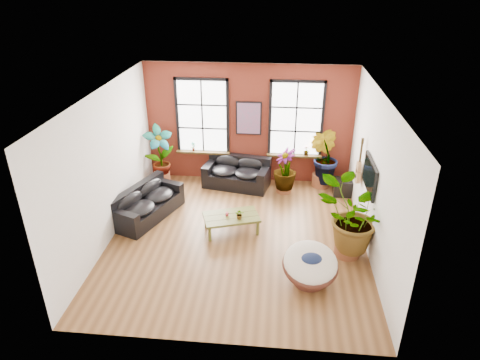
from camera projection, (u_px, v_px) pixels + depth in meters
The scene contains 19 objects.
room at pixel (238, 169), 9.63m from camera, with size 6.04×6.54×3.54m.
sofa_back at pixel (237, 173), 12.59m from camera, with size 2.02×1.26×0.86m.
sofa_left at pixel (146, 204), 11.01m from camera, with size 1.56×2.23×0.82m.
coffee_table at pixel (231, 218), 10.38m from camera, with size 1.49×1.13×0.51m.
papasan_chair at pixel (310, 265), 8.62m from camera, with size 1.23×1.25×0.85m.
poster at pixel (249, 118), 12.24m from camera, with size 0.74×0.06×0.98m.
tv_wall_unit at pixel (366, 174), 9.87m from camera, with size 0.13×1.86×1.20m.
media_box at pixel (343, 187), 12.13m from camera, with size 0.56×0.47×0.46m.
pot_back_left at pixel (162, 178), 12.81m from camera, with size 0.50×0.50×0.36m.
pot_back_right at pixel (321, 180), 12.64m from camera, with size 0.66×0.66×0.38m.
pot_right_wall at pixel (347, 247), 9.58m from camera, with size 0.68×0.68×0.42m.
pot_mid at pixel (284, 187), 12.32m from camera, with size 0.48×0.48×0.32m.
floor_plant_back_left at pixel (160, 153), 12.42m from camera, with size 0.88×0.59×1.67m, color #1A4011.
floor_plant_back_right at pixel (324, 157), 12.31m from camera, with size 0.87×0.70×1.58m, color #1A4011.
floor_plant_right_wall at pixel (352, 218), 9.21m from camera, with size 1.48×1.28×1.64m, color #1A4011.
floor_plant_mid at pixel (285, 169), 12.03m from camera, with size 0.67×0.67×1.19m, color #1A4011.
table_plant at pixel (240, 214), 10.19m from camera, with size 0.22×0.19×0.24m, color #1A4011.
sill_plant_left at pixel (193, 147), 12.75m from camera, with size 0.14×0.10×0.27m, color #1A4011.
sill_plant_right at pixel (306, 151), 12.46m from camera, with size 0.15×0.15×0.27m, color #1A4011.
Camera 1 is at (0.89, -8.54, 5.81)m, focal length 32.00 mm.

